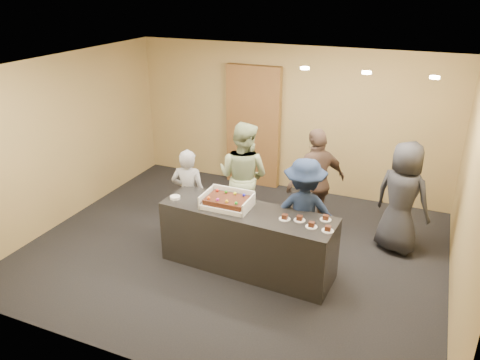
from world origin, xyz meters
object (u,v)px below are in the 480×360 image
at_px(serving_counter, 247,240).
at_px(plate_stack, 175,197).
at_px(cake_box, 228,203).
at_px(person_sage_man, 243,177).
at_px(person_navy_man, 304,213).
at_px(person_dark_suit, 402,198).
at_px(storage_cabinet, 253,127).
at_px(sheet_cake, 227,200).
at_px(person_brown_extra, 316,183).
at_px(person_server_grey, 189,195).

bearing_deg(serving_counter, plate_stack, -173.45).
relative_size(cake_box, person_sage_man, 0.37).
relative_size(person_navy_man, person_dark_suit, 0.93).
xyz_separation_m(storage_cabinet, person_navy_man, (1.68, -2.36, -0.37)).
distance_m(sheet_cake, person_sage_man, 1.10).
distance_m(storage_cabinet, cake_box, 2.89).
bearing_deg(cake_box, plate_stack, -174.08).
bearing_deg(person_dark_suit, person_brown_extra, 22.85).
xyz_separation_m(cake_box, person_brown_extra, (0.90, 1.31, -0.08)).
height_order(person_sage_man, person_brown_extra, person_sage_man).
height_order(serving_counter, sheet_cake, sheet_cake).
xyz_separation_m(cake_box, person_navy_man, (0.95, 0.43, -0.16)).
bearing_deg(person_sage_man, person_server_grey, 51.42).
distance_m(serving_counter, sheet_cake, 0.62).
bearing_deg(person_sage_man, person_navy_man, 158.43).
bearing_deg(person_server_grey, person_dark_suit, -175.10).
xyz_separation_m(serving_counter, person_dark_suit, (1.87, 1.34, 0.40)).
xyz_separation_m(serving_counter, plate_stack, (-1.08, -0.06, 0.47)).
xyz_separation_m(person_sage_man, person_dark_suit, (2.38, 0.26, -0.04)).
height_order(person_server_grey, person_sage_man, person_sage_man).
distance_m(person_navy_man, person_brown_extra, 0.89).
distance_m(serving_counter, person_navy_man, 0.86).
height_order(serving_counter, person_dark_suit, person_dark_suit).
height_order(sheet_cake, person_dark_suit, person_dark_suit).
bearing_deg(person_server_grey, person_navy_man, 168.40).
bearing_deg(plate_stack, person_dark_suit, 25.40).
distance_m(serving_counter, storage_cabinet, 3.07).
bearing_deg(person_dark_suit, sheet_cake, 54.28).
relative_size(sheet_cake, person_server_grey, 0.38).
bearing_deg(person_navy_man, person_sage_man, -42.52).
xyz_separation_m(person_server_grey, person_dark_suit, (3.02, 0.89, 0.12)).
bearing_deg(sheet_cake, plate_stack, -175.84).
bearing_deg(plate_stack, sheet_cake, 4.16).
bearing_deg(person_server_grey, person_brown_extra, -164.69).
xyz_separation_m(storage_cabinet, plate_stack, (-0.05, -2.87, -0.24)).
distance_m(serving_counter, plate_stack, 1.18).
bearing_deg(cake_box, person_navy_man, 24.07).
relative_size(sheet_cake, person_brown_extra, 0.32).
distance_m(serving_counter, person_dark_suit, 2.34).
xyz_separation_m(serving_counter, storage_cabinet, (-1.03, 2.81, 0.71)).
height_order(person_navy_man, person_dark_suit, person_dark_suit).
bearing_deg(person_brown_extra, sheet_cake, 8.41).
height_order(sheet_cake, person_brown_extra, person_brown_extra).
height_order(person_server_grey, person_brown_extra, person_brown_extra).
bearing_deg(storage_cabinet, person_brown_extra, -42.24).
height_order(sheet_cake, person_server_grey, person_server_grey).
bearing_deg(cake_box, person_server_grey, 153.37).
bearing_deg(plate_stack, person_brown_extra, 39.71).
bearing_deg(person_navy_man, person_brown_extra, -100.48).
bearing_deg(person_server_grey, cake_box, 141.77).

